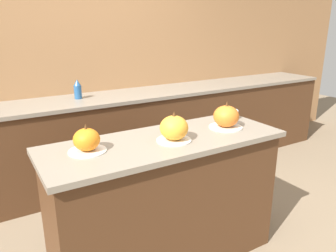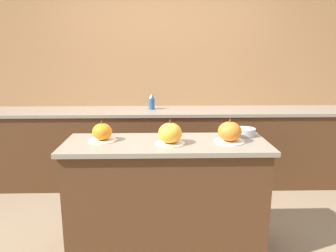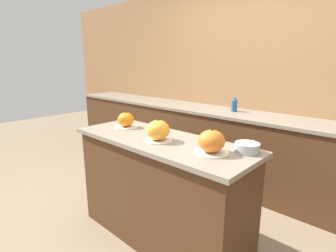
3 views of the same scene
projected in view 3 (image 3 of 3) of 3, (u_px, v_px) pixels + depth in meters
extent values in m
plane|color=#847056|center=(161.00, 238.00, 2.29)|extent=(12.00, 12.00, 0.00)
cube|color=#9E7047|center=(258.00, 82.00, 3.19)|extent=(8.00, 0.06, 2.50)
cube|color=#4C2D19|center=(161.00, 192.00, 2.18)|extent=(1.51, 0.52, 0.87)
cube|color=gray|center=(160.00, 141.00, 2.07)|extent=(1.57, 0.58, 0.03)
cube|color=#4C2D19|center=(240.00, 152.00, 3.15)|extent=(6.00, 0.56, 0.87)
cube|color=gray|center=(243.00, 115.00, 3.05)|extent=(6.00, 0.60, 0.03)
cylinder|color=silver|center=(126.00, 127.00, 2.43)|extent=(0.22, 0.22, 0.01)
ellipsoid|color=orange|center=(126.00, 120.00, 2.41)|extent=(0.15, 0.15, 0.13)
cone|color=#4C2D14|center=(126.00, 111.00, 2.39)|extent=(0.02, 0.02, 0.04)
cylinder|color=silver|center=(158.00, 140.00, 2.01)|extent=(0.22, 0.22, 0.01)
ellipsoid|color=orange|center=(158.00, 130.00, 1.99)|extent=(0.18, 0.18, 0.15)
cone|color=#4C2D14|center=(158.00, 119.00, 1.97)|extent=(0.03, 0.03, 0.03)
cylinder|color=silver|center=(211.00, 152.00, 1.74)|extent=(0.23, 0.23, 0.01)
ellipsoid|color=orange|center=(211.00, 141.00, 1.72)|extent=(0.18, 0.18, 0.15)
cone|color=#4C2D14|center=(212.00, 128.00, 1.70)|extent=(0.02, 0.02, 0.04)
cylinder|color=#235184|center=(234.00, 106.00, 3.16)|extent=(0.07, 0.07, 0.13)
cone|color=#235184|center=(235.00, 98.00, 3.13)|extent=(0.06, 0.06, 0.06)
cylinder|color=#ADADB2|center=(247.00, 148.00, 1.75)|extent=(0.17, 0.17, 0.06)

